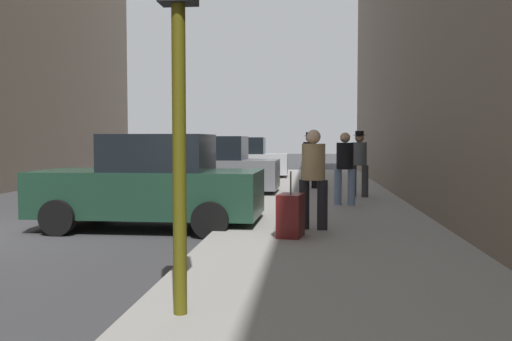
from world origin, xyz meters
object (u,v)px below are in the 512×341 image
pedestrian_in_jeans (345,165)px  duffel_bag (292,202)px  parked_silver_sedan (238,160)px  pedestrian_with_beanie (359,160)px  parked_gray_coupe (208,168)px  fire_hydrant (252,198)px  pedestrian_with_fedora (309,157)px  parked_dark_green_sedan (151,184)px  pedestrian_in_tan_coat (313,174)px  traffic_light (178,15)px  rolling_suitcase (291,215)px

pedestrian_in_jeans → duffel_bag: size_ratio=3.89×
parked_silver_sedan → pedestrian_with_beanie: (4.30, -8.00, 0.29)m
parked_silver_sedan → parked_gray_coupe: bearing=-90.0°
fire_hydrant → pedestrian_with_beanie: (2.50, 3.92, 0.64)m
fire_hydrant → duffel_bag: (0.78, 1.19, -0.21)m
pedestrian_with_beanie → pedestrian_with_fedora: same height
parked_dark_green_sedan → pedestrian_in_tan_coat: 3.13m
traffic_light → pedestrian_in_jeans: (1.95, 8.67, -1.65)m
parked_silver_sedan → pedestrian_in_jeans: bearing=-69.1°
parked_gray_coupe → pedestrian_with_beanie: (4.30, -0.95, 0.29)m
parked_silver_sedan → fire_hydrant: size_ratio=6.01×
parked_gray_coupe → parked_silver_sedan: size_ratio=1.00×
parked_dark_green_sedan → fire_hydrant: size_ratio=6.02×
parked_silver_sedan → duffel_bag: 11.06m
pedestrian_in_tan_coat → duffel_bag: bearing=98.7°
parked_gray_coupe → parked_silver_sedan: bearing=90.0°
pedestrian_in_tan_coat → rolling_suitcase: bearing=-114.4°
pedestrian_with_beanie → fire_hydrant: bearing=-122.5°
parked_silver_sedan → rolling_suitcase: bearing=-79.5°
traffic_light → duffel_bag: 8.32m
pedestrian_with_beanie → parked_dark_green_sedan: bearing=-130.4°
parked_dark_green_sedan → parked_silver_sedan: size_ratio=1.00×
parked_silver_sedan → rolling_suitcase: 14.79m
pedestrian_with_beanie → rolling_suitcase: (-1.62, -6.54, -0.65)m
duffel_bag → rolling_suitcase: bearing=-88.5°
rolling_suitcase → duffel_bag: size_ratio=2.36×
pedestrian_with_fedora → parked_dark_green_sedan: bearing=-111.2°
parked_silver_sedan → pedestrian_with_fedora: 6.19m
pedestrian_in_jeans → duffel_bag: pedestrian_in_jeans is taller
parked_silver_sedan → pedestrian_in_tan_coat: pedestrian_in_tan_coat is taller
traffic_light → pedestrian_in_tan_coat: 5.31m
parked_gray_coupe → pedestrian_with_fedora: size_ratio=2.38×
pedestrian_in_jeans → pedestrian_with_beanie: bearing=75.8°
parked_gray_coupe → pedestrian_in_tan_coat: pedestrian_in_tan_coat is taller
pedestrian_in_jeans → parked_gray_coupe: bearing=142.4°
parked_gray_coupe → pedestrian_in_jeans: bearing=-37.6°
parked_gray_coupe → pedestrian_in_jeans: (3.80, -2.93, 0.26)m
parked_gray_coupe → duffel_bag: (2.59, -3.69, -0.56)m
pedestrian_in_tan_coat → duffel_bag: 3.15m
pedestrian_in_tan_coat → pedestrian_with_beanie: (1.26, 5.74, 0.03)m
parked_gray_coupe → parked_silver_sedan: 7.05m
pedestrian_with_beanie → duffel_bag: size_ratio=4.04×
fire_hydrant → pedestrian_with_fedora: 6.63m
parked_dark_green_sedan → duffel_bag: size_ratio=9.63×
parked_dark_green_sedan → pedestrian_with_beanie: (4.30, 5.06, 0.29)m
pedestrian_in_jeans → rolling_suitcase: 4.73m
parked_dark_green_sedan → parked_silver_sedan: same height
traffic_light → pedestrian_with_beanie: size_ratio=2.03×
rolling_suitcase → parked_silver_sedan: bearing=100.5°
parked_dark_green_sedan → pedestrian_with_fedora: 8.19m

